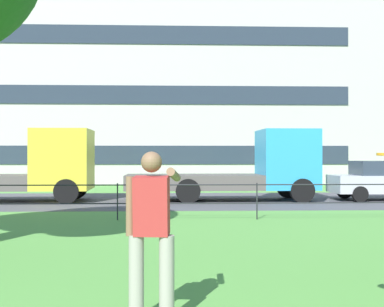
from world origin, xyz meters
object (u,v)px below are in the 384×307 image
at_px(flatbed_truck_right, 249,169).
at_px(apartment_building_background, 151,76).
at_px(person_thrower, 152,230).
at_px(flatbed_truck_far_right, 24,169).
at_px(car_silver_left, 382,180).

distance_m(flatbed_truck_right, apartment_building_background, 17.55).
distance_m(person_thrower, flatbed_truck_right, 14.42).
relative_size(person_thrower, flatbed_truck_right, 0.24).
bearing_deg(apartment_building_background, flatbed_truck_far_right, -104.70).
bearing_deg(flatbed_truck_far_right, person_thrower, -68.72).
height_order(person_thrower, car_silver_left, person_thrower).
relative_size(flatbed_truck_right, car_silver_left, 1.82).
bearing_deg(person_thrower, apartment_building_background, 92.48).
bearing_deg(car_silver_left, flatbed_truck_far_right, -179.95).
bearing_deg(flatbed_truck_far_right, apartment_building_background, 75.30).
bearing_deg(flatbed_truck_far_right, flatbed_truck_right, 0.34).
bearing_deg(flatbed_truck_right, apartment_building_background, 105.83).
bearing_deg(car_silver_left, person_thrower, -120.97).
xyz_separation_m(flatbed_truck_far_right, apartment_building_background, (4.16, 15.87, 6.13)).
bearing_deg(person_thrower, flatbed_truck_right, 77.23).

